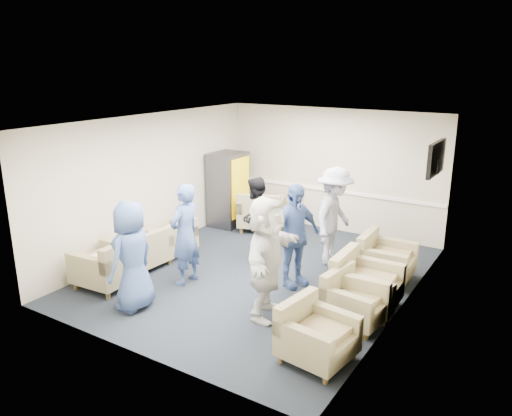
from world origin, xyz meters
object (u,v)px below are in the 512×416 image
Objects in this scene: armchair_corner at (261,214)px; person_back_left at (255,219)px; person_front_left at (132,256)px; person_front_right at (267,258)px; person_mid_left at (185,234)px; armchair_right_midfar at (363,286)px; armchair_left_near at (109,267)px; armchair_right_midnear at (354,301)px; armchair_left_far at (174,239)px; armchair_left_mid at (146,251)px; vending_machine at (228,189)px; armchair_right_far at (383,260)px; person_mid_right at (294,236)px; person_back_right at (334,217)px; armchair_right_near at (314,336)px.

armchair_corner is 1.76m from person_back_left.
person_front_right is at bearing 111.55° from person_front_left.
armchair_right_midfar is at bearing 104.74° from person_mid_left.
armchair_left_near is 1.05× the size of armchair_right_midnear.
armchair_corner reaches higher than armchair_left_far.
vending_machine is (-0.14, 2.84, 0.53)m from armchair_left_mid.
person_front_left reaches higher than armchair_corner.
person_back_left is 2.27m from person_front_right.
armchair_right_midfar is (3.85, 1.54, 0.01)m from armchair_left_near.
vending_machine reaches higher than person_back_left.
armchair_left_mid is 0.52× the size of person_back_left.
person_mid_left is at bearing -25.98° from person_back_left.
vending_machine is (-0.13, 2.07, 0.55)m from armchair_left_far.
armchair_right_midfar is 4.02m from armchair_corner.
person_mid_left reaches higher than person_front_left.
armchair_right_far is 4.17m from vending_machine.
vending_machine is at bearing -167.59° from armchair_left_far.
person_front_right is at bearing 152.81° from armchair_right_far.
armchair_right_midnear is 4.99m from vending_machine.
vending_machine reaches higher than armchair_left_near.
person_front_left is at bearing 34.98° from armchair_left_far.
armchair_left_far is 0.54× the size of person_back_left.
person_front_right reaches higher than armchair_corner.
person_front_left reaches higher than armchair_right_far.
armchair_left_near reaches higher than armchair_left_mid.
armchair_right_midnear is at bearing -177.72° from armchair_right_far.
armchair_right_midnear is at bearing -33.62° from vending_machine.
armchair_right_far is at bearing -24.34° from person_mid_right.
person_back_right reaches higher than armchair_right_midnear.
armchair_right_midfar is 1.59m from person_front_right.
person_back_right is at bearing 79.17° from armchair_right_far.
armchair_left_near is at bearing 110.33° from armchair_right_midfar.
armchair_right_midfar is 1.84m from person_back_right.
armchair_left_far is at bearing -157.39° from person_front_left.
person_front_right reaches higher than person_mid_left.
person_mid_left is 2.74m from person_back_right.
armchair_corner reaches higher than armchair_right_near.
person_front_right is at bearing 120.63° from armchair_right_midnear.
armchair_left_mid is 3.99m from armchair_right_midfar.
person_front_right reaches higher than person_back_left.
armchair_left_near is 0.54× the size of person_mid_right.
armchair_left_far is at bearing -129.38° from person_mid_left.
person_mid_left is at bearing 75.77° from armchair_corner.
person_front_right is (2.97, -3.25, 0.07)m from vending_machine.
armchair_left_near is 4.04m from armchair_right_midnear.
armchair_right_midnear reaches higher than armchair_left_mid.
person_back_right is (1.78, 2.09, 0.05)m from person_mid_left.
armchair_right_near is 3.27m from person_back_right.
person_front_right is (2.74, 0.55, 0.56)m from armchair_left_near.
armchair_right_far is 2.50m from person_front_right.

